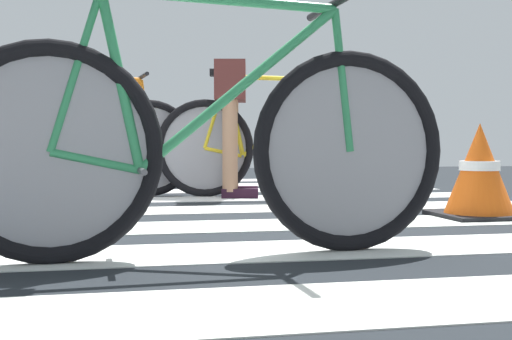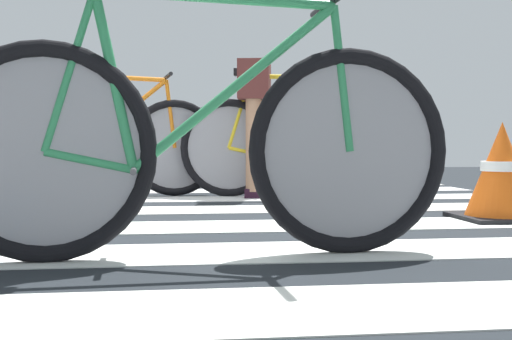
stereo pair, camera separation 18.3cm
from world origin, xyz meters
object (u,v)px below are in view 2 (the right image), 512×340
object	(u,v)px
bicycle_3_of_4	(104,144)
bicycle_4_of_4	(19,144)
bicycle_2_of_4	(298,144)
traffic_cone	(502,174)
cyclist_2_of_4	(255,110)
bicycle_1_of_4	(202,143)

from	to	relation	value
bicycle_3_of_4	bicycle_4_of_4	bearing A→B (deg)	121.47
bicycle_2_of_4	traffic_cone	bearing A→B (deg)	-52.94
cyclist_2_of_4	traffic_cone	xyz separation A→B (m)	(1.06, -1.58, -0.40)
traffic_cone	cyclist_2_of_4	bearing A→B (deg)	123.84
bicycle_2_of_4	bicycle_4_of_4	xyz separation A→B (m)	(-2.22, 1.15, 0.00)
bicycle_2_of_4	cyclist_2_of_4	bearing A→B (deg)	-180.00
bicycle_1_of_4	bicycle_2_of_4	distance (m)	2.56
cyclist_2_of_4	bicycle_4_of_4	world-z (taller)	cyclist_2_of_4
cyclist_2_of_4	bicycle_4_of_4	xyz separation A→B (m)	(-1.92, 1.09, -0.25)
bicycle_2_of_4	bicycle_1_of_4	bearing A→B (deg)	-97.18
bicycle_2_of_4	bicycle_3_of_4	xyz separation A→B (m)	(-1.40, 0.15, 0.00)
bicycle_3_of_4	bicycle_4_of_4	size ratio (longest dim) A/B	0.99
bicycle_3_of_4	cyclist_2_of_4	bearing A→B (deg)	-13.01
bicycle_4_of_4	bicycle_1_of_4	bearing A→B (deg)	-65.08
bicycle_1_of_4	bicycle_3_of_4	world-z (taller)	same
bicycle_2_of_4	traffic_cone	world-z (taller)	bicycle_2_of_4
bicycle_2_of_4	bicycle_4_of_4	bearing A→B (deg)	163.40
bicycle_2_of_4	cyclist_2_of_4	world-z (taller)	cyclist_2_of_4
cyclist_2_of_4	bicycle_3_of_4	xyz separation A→B (m)	(-1.09, 0.09, -0.25)
bicycle_2_of_4	cyclist_2_of_4	xyz separation A→B (m)	(-0.31, 0.06, 0.25)
cyclist_2_of_4	bicycle_1_of_4	bearing A→B (deg)	-90.21
bicycle_2_of_4	bicycle_4_of_4	world-z (taller)	same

